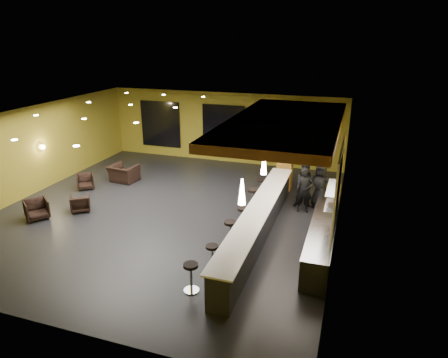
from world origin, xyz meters
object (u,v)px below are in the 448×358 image
(bar_stool_1, at_px, (212,254))
(armchair_b, at_px, (80,203))
(staff_c, at_px, (320,186))
(prep_counter, at_px, (324,228))
(pendant_0, at_px, (242,192))
(bar_counter, at_px, (258,223))
(column, at_px, (286,149))
(bar_stool_5, at_px, (261,185))
(staff_a, at_px, (304,190))
(armchair_d, at_px, (124,173))
(bar_stool_0, at_px, (191,274))
(bar_stool_2, at_px, (230,230))
(pendant_1, at_px, (264,164))
(pendant_2, at_px, (279,144))
(staff_b, at_px, (306,185))
(armchair_c, at_px, (85,181))
(bar_stool_3, at_px, (243,215))
(bar_stool_4, at_px, (253,197))
(armchair_a, at_px, (37,209))

(bar_stool_1, bearing_deg, armchair_b, 160.30)
(staff_c, relative_size, bar_stool_1, 2.34)
(prep_counter, xyz_separation_m, pendant_0, (-2.00, -2.50, 1.92))
(bar_counter, bearing_deg, column, 90.00)
(bar_stool_5, bearing_deg, bar_counter, -77.92)
(staff_a, bearing_deg, armchair_d, 161.86)
(bar_stool_5, bearing_deg, bar_stool_0, -91.66)
(column, bearing_deg, bar_stool_0, -96.73)
(bar_stool_2, bearing_deg, pendant_1, 59.21)
(prep_counter, bearing_deg, bar_stool_5, 132.94)
(pendant_2, height_order, bar_stool_0, pendant_2)
(armchair_d, bearing_deg, pendant_2, -175.70)
(staff_c, bearing_deg, staff_b, -150.36)
(armchair_c, bearing_deg, column, -19.43)
(pendant_1, distance_m, bar_stool_3, 2.01)
(pendant_1, distance_m, staff_b, 3.04)
(armchair_b, xyz_separation_m, bar_stool_2, (6.01, -0.67, 0.19))
(bar_counter, xyz_separation_m, bar_stool_2, (-0.72, -0.71, 0.00))
(column, distance_m, armchair_c, 8.52)
(bar_stool_0, xyz_separation_m, bar_stool_3, (0.26, 3.84, -0.05))
(pendant_0, height_order, bar_stool_5, pendant_0)
(armchair_c, bearing_deg, armchair_b, -96.11)
(bar_stool_4, bearing_deg, armchair_c, -179.69)
(bar_stool_0, bearing_deg, column, 83.27)
(column, relative_size, bar_stool_5, 4.89)
(pendant_0, bearing_deg, armchair_b, 163.77)
(armchair_c, distance_m, bar_stool_1, 8.28)
(bar_stool_3, bearing_deg, bar_counter, -38.90)
(staff_b, bearing_deg, bar_stool_2, -129.84)
(pendant_1, height_order, bar_stool_2, pendant_1)
(armchair_a, xyz_separation_m, armchair_b, (1.03, 1.04, -0.03))
(pendant_0, height_order, armchair_b, pendant_0)
(bar_stool_2, distance_m, bar_stool_5, 4.15)
(pendant_2, bearing_deg, bar_stool_0, -98.42)
(armchair_d, height_order, bar_stool_1, armchair_d)
(pendant_1, height_order, armchair_d, pendant_1)
(pendant_0, bearing_deg, staff_b, 77.62)
(column, relative_size, pendant_2, 5.00)
(bar_stool_5, bearing_deg, armchair_a, -147.26)
(pendant_2, relative_size, armchair_c, 1.01)
(armchair_a, height_order, bar_stool_5, bar_stool_5)
(bar_counter, xyz_separation_m, armchair_b, (-6.73, -0.04, -0.18))
(pendant_2, distance_m, bar_stool_0, 6.63)
(staff_c, bearing_deg, bar_stool_2, -106.48)
(bar_stool_5, bearing_deg, armchair_b, -149.87)
(staff_c, bearing_deg, pendant_2, -162.64)
(bar_counter, xyz_separation_m, staff_c, (1.59, 3.06, 0.35))
(armchair_c, bearing_deg, bar_stool_4, -37.62)
(pendant_2, distance_m, staff_c, 2.19)
(bar_counter, xyz_separation_m, prep_counter, (2.00, 0.50, -0.07))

